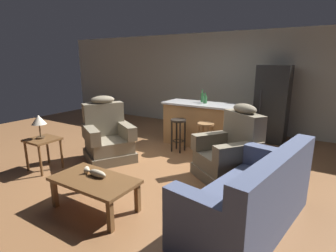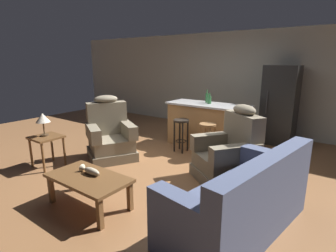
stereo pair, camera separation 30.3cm
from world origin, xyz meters
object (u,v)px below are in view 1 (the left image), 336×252
object	(u,v)px
couch	(252,200)
fish_figurine	(96,173)
recliner_near_island	(230,153)
refrigerator	(272,104)
kitchen_island	(203,125)
bottle_tall_green	(202,97)
bar_stool_right	(205,133)
table_lamp	(39,121)
coffee_table	(94,183)
recliner_near_lamp	(108,137)
bottle_short_amber	(205,99)
end_table	(43,144)
bar_stool_left	(178,129)

from	to	relation	value
couch	fish_figurine	bearing A→B (deg)	27.78
recliner_near_island	refrigerator	bearing A→B (deg)	-146.98
fish_figurine	refrigerator	size ratio (longest dim) A/B	0.19
kitchen_island	bottle_tall_green	bearing A→B (deg)	127.74
bar_stool_right	table_lamp	bearing A→B (deg)	-135.93
coffee_table	recliner_near_lamp	bearing A→B (deg)	129.41
fish_figurine	bottle_short_amber	size ratio (longest dim) A/B	1.49
kitchen_island	bar_stool_right	xyz separation A→B (m)	(0.33, -0.63, -0.01)
end_table	kitchen_island	distance (m)	3.23
couch	recliner_near_lamp	bearing A→B (deg)	-4.65
kitchen_island	bottle_short_amber	bearing A→B (deg)	76.89
recliner_near_lamp	end_table	distance (m)	1.13
bottle_short_amber	coffee_table	bearing A→B (deg)	-91.28
recliner_near_lamp	bottle_tall_green	bearing A→B (deg)	89.49
table_lamp	bottle_tall_green	size ratio (longest dim) A/B	1.42
coffee_table	refrigerator	world-z (taller)	refrigerator
table_lamp	bottle_short_amber	xyz separation A→B (m)	(1.82, 2.73, 0.17)
coffee_table	end_table	world-z (taller)	end_table
recliner_near_island	bottle_tall_green	bearing A→B (deg)	-105.17
bar_stool_right	fish_figurine	bearing A→B (deg)	-100.16
coffee_table	recliner_near_island	bearing A→B (deg)	58.14
recliner_near_island	couch	bearing A→B (deg)	64.78
recliner_near_island	bottle_short_amber	bearing A→B (deg)	-105.88
couch	bar_stool_right	xyz separation A→B (m)	(-1.39, 1.83, 0.13)
coffee_table	kitchen_island	xyz separation A→B (m)	(0.06, 3.13, 0.11)
recliner_near_island	bar_stool_right	xyz separation A→B (m)	(-0.74, 0.67, 0.05)
bar_stool_right	couch	bearing A→B (deg)	-52.84
kitchen_island	table_lamp	bearing A→B (deg)	-123.81
recliner_near_lamp	recliner_near_island	distance (m)	2.33
kitchen_island	recliner_near_lamp	bearing A→B (deg)	-125.37
table_lamp	bottle_tall_green	xyz separation A→B (m)	(1.69, 2.85, 0.19)
recliner_near_lamp	refrigerator	xyz separation A→B (m)	(2.40, 2.92, 0.46)
fish_figurine	couch	distance (m)	1.92
bar_stool_right	bottle_short_amber	distance (m)	0.93
refrigerator	bottle_short_amber	size ratio (longest dim) A/B	7.70
kitchen_island	bottle_tall_green	xyz separation A→B (m)	(-0.12, 0.15, 0.58)
table_lamp	bottle_short_amber	bearing A→B (deg)	56.39
fish_figurine	bottle_short_amber	distance (m)	3.15
recliner_near_lamp	recliner_near_island	size ratio (longest dim) A/B	1.00
refrigerator	bar_stool_left	bearing A→B (deg)	-128.60
couch	bottle_short_amber	distance (m)	3.10
coffee_table	recliner_near_island	distance (m)	2.15
coffee_table	recliner_near_lamp	distance (m)	1.82
end_table	bar_stool_left	bearing A→B (deg)	54.21
table_lamp	fish_figurine	bearing A→B (deg)	-11.89
kitchen_island	bar_stool_left	size ratio (longest dim) A/B	2.65
fish_figurine	recliner_near_island	world-z (taller)	recliner_near_island
end_table	table_lamp	bearing A→B (deg)	-178.38
recliner_near_island	kitchen_island	xyz separation A→B (m)	(-1.07, 1.30, 0.06)
bar_stool_left	end_table	bearing A→B (deg)	-125.79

